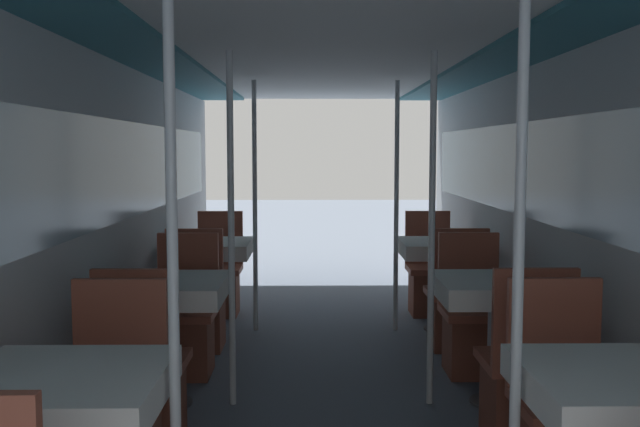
# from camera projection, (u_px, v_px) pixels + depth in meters

# --- Properties ---
(wall_left) EXTENTS (0.05, 8.41, 2.07)m
(wall_left) POSITION_uv_depth(u_px,v_px,m) (98.00, 221.00, 4.23)
(wall_left) COLOR silver
(wall_left) RESTS_ON ground_plane
(wall_right) EXTENTS (0.05, 8.41, 2.07)m
(wall_right) POSITION_uv_depth(u_px,v_px,m) (563.00, 220.00, 4.27)
(wall_right) COLOR silver
(wall_right) RESTS_ON ground_plane
(ceiling_panel) EXTENTS (2.79, 8.41, 0.07)m
(ceiling_panel) POSITION_uv_depth(u_px,v_px,m) (331.00, 45.00, 4.16)
(ceiling_panel) COLOR silver
(ceiling_panel) RESTS_ON wall_left
(dining_table_left_0) EXTENTS (0.69, 0.69, 0.75)m
(dining_table_left_0) POSITION_uv_depth(u_px,v_px,m) (63.00, 398.00, 2.44)
(dining_table_left_0) COLOR #4C4C51
(dining_table_left_0) RESTS_ON ground_plane
(support_pole_left_0) EXTENTS (0.04, 0.04, 2.07)m
(support_pole_left_0) POSITION_uv_depth(u_px,v_px,m) (173.00, 289.00, 2.41)
(support_pole_left_0) COLOR silver
(support_pole_left_0) RESTS_ON ground_plane
(dining_table_left_1) EXTENTS (0.69, 0.69, 0.75)m
(dining_table_left_1) POSITION_uv_depth(u_px,v_px,m) (167.00, 295.00, 4.17)
(dining_table_left_1) COLOR #4C4C51
(dining_table_left_1) RESTS_ON ground_plane
(chair_left_near_1) EXTENTS (0.42, 0.42, 0.94)m
(chair_left_near_1) POSITION_uv_depth(u_px,v_px,m) (145.00, 390.00, 3.63)
(chair_left_near_1) COLOR brown
(chair_left_near_1) RESTS_ON ground_plane
(chair_left_far_1) EXTENTS (0.42, 0.42, 0.94)m
(chair_left_far_1) POSITION_uv_depth(u_px,v_px,m) (185.00, 332.00, 4.78)
(chair_left_far_1) COLOR brown
(chair_left_far_1) RESTS_ON ground_plane
(support_pole_left_1) EXTENTS (0.04, 0.04, 2.07)m
(support_pole_left_1) POSITION_uv_depth(u_px,v_px,m) (231.00, 231.00, 4.15)
(support_pole_left_1) COLOR silver
(support_pole_left_1) RESTS_ON ground_plane
(dining_table_left_2) EXTENTS (0.69, 0.69, 0.75)m
(dining_table_left_2) POSITION_uv_depth(u_px,v_px,m) (209.00, 252.00, 5.91)
(dining_table_left_2) COLOR #4C4C51
(dining_table_left_2) RESTS_ON ground_plane
(chair_left_near_2) EXTENTS (0.42, 0.42, 0.94)m
(chair_left_near_2) POSITION_uv_depth(u_px,v_px,m) (199.00, 312.00, 5.37)
(chair_left_near_2) COLOR brown
(chair_left_near_2) RESTS_ON ground_plane
(chair_left_far_2) EXTENTS (0.42, 0.42, 0.94)m
(chair_left_far_2) POSITION_uv_depth(u_px,v_px,m) (219.00, 283.00, 6.52)
(chair_left_far_2) COLOR brown
(chair_left_far_2) RESTS_ON ground_plane
(support_pole_left_2) EXTENTS (0.04, 0.04, 2.07)m
(support_pole_left_2) POSITION_uv_depth(u_px,v_px,m) (255.00, 207.00, 5.88)
(support_pole_left_2) COLOR silver
(support_pole_left_2) RESTS_ON ground_plane
(dining_table_right_0) EXTENTS (0.69, 0.69, 0.75)m
(dining_table_right_0) POSITION_uv_depth(u_px,v_px,m) (626.00, 396.00, 2.46)
(dining_table_right_0) COLOR #4C4C51
(dining_table_right_0) RESTS_ON ground_plane
(support_pole_right_0) EXTENTS (0.04, 0.04, 2.07)m
(support_pole_right_0) POSITION_uv_depth(u_px,v_px,m) (518.00, 289.00, 2.42)
(support_pole_right_0) COLOR silver
(support_pole_right_0) RESTS_ON ground_plane
(dining_table_right_1) EXTENTS (0.69, 0.69, 0.75)m
(dining_table_right_1) POSITION_uv_depth(u_px,v_px,m) (496.00, 294.00, 4.20)
(dining_table_right_1) COLOR #4C4C51
(dining_table_right_1) RESTS_ON ground_plane
(chair_right_near_1) EXTENTS (0.42, 0.42, 0.94)m
(chair_right_near_1) POSITION_uv_depth(u_px,v_px,m) (523.00, 388.00, 3.66)
(chair_right_near_1) COLOR brown
(chair_right_near_1) RESTS_ON ground_plane
(chair_right_far_1) EXTENTS (0.42, 0.42, 0.94)m
(chair_right_far_1) POSITION_uv_depth(u_px,v_px,m) (472.00, 331.00, 4.81)
(chair_right_far_1) COLOR brown
(chair_right_far_1) RESTS_ON ground_plane
(support_pole_right_1) EXTENTS (0.04, 0.04, 2.07)m
(support_pole_right_1) POSITION_uv_depth(u_px,v_px,m) (432.00, 231.00, 4.16)
(support_pole_right_1) COLOR silver
(support_pole_right_1) RESTS_ON ground_plane
(dining_table_right_2) EXTENTS (0.69, 0.69, 0.75)m
(dining_table_right_2) POSITION_uv_depth(u_px,v_px,m) (442.00, 252.00, 5.93)
(dining_table_right_2) COLOR #4C4C51
(dining_table_right_2) RESTS_ON ground_plane
(chair_right_near_2) EXTENTS (0.42, 0.42, 0.94)m
(chair_right_near_2) POSITION_uv_depth(u_px,v_px,m) (455.00, 311.00, 5.39)
(chair_right_near_2) COLOR brown
(chair_right_near_2) RESTS_ON ground_plane
(chair_right_far_2) EXTENTS (0.42, 0.42, 0.94)m
(chair_right_far_2) POSITION_uv_depth(u_px,v_px,m) (430.00, 283.00, 6.54)
(chair_right_far_2) COLOR brown
(chair_right_far_2) RESTS_ON ground_plane
(support_pole_right_2) EXTENTS (0.04, 0.04, 2.07)m
(support_pole_right_2) POSITION_uv_depth(u_px,v_px,m) (396.00, 207.00, 5.90)
(support_pole_right_2) COLOR silver
(support_pole_right_2) RESTS_ON ground_plane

